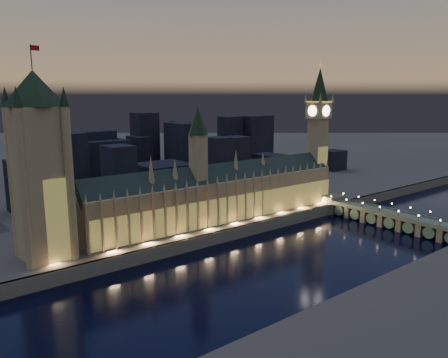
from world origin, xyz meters
TOP-DOWN VIEW (x-y plane):
  - ground_plane at (0.00, 0.00)m, footprint 2000.00×2000.00m
  - north_bank at (0.00, 520.00)m, footprint 2000.00×960.00m
  - embankment_wall at (0.00, 41.00)m, footprint 2000.00×2.50m
  - palace_of_westminster at (8.18, 61.75)m, footprint 202.00×23.93m
  - victoria_tower at (-110.00, 61.92)m, footprint 31.68×31.68m
  - elizabeth_tower at (108.00, 61.93)m, footprint 18.00×18.00m
  - westminster_bridge at (108.59, -3.46)m, footprint 16.48×113.00m
  - city_backdrop at (29.49, 245.85)m, footprint 473.05×215.63m

SIDE VIEW (x-z plane):
  - ground_plane at x=0.00m, z-range 0.00..0.00m
  - north_bank at x=0.00m, z-range 0.00..8.00m
  - embankment_wall at x=0.00m, z-range 0.00..8.00m
  - westminster_bridge at x=108.59m, z-range -1.95..13.95m
  - palace_of_westminster at x=8.18m, z-range -12.63..65.37m
  - city_backdrop at x=29.49m, z-range -8.56..69.45m
  - victoria_tower at x=-110.00m, z-range 7.33..116.89m
  - elizabeth_tower at x=108.00m, z-range 14.58..127.64m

